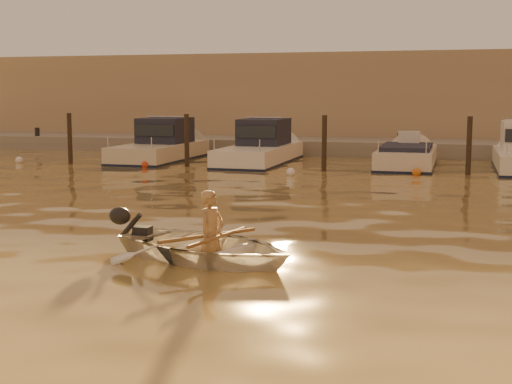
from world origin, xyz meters
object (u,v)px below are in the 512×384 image
(dinghy, at_px, (207,247))
(moored_boat_3, at_px, (407,161))
(person, at_px, (211,235))
(moored_boat_1, at_px, (160,145))
(moored_boat_2, at_px, (260,147))
(waterfront_building, at_px, (374,101))

(dinghy, relative_size, moored_boat_3, 0.56)
(person, bearing_deg, moored_boat_1, 45.36)
(person, height_order, moored_boat_3, person)
(dinghy, relative_size, person, 2.22)
(moored_boat_1, relative_size, moored_boat_3, 1.14)
(moored_boat_2, relative_size, moored_boat_3, 1.23)
(dinghy, bearing_deg, moored_boat_3, 11.94)
(person, bearing_deg, moored_boat_2, 32.09)
(waterfront_building, bearing_deg, dinghy, -89.01)
(dinghy, distance_m, moored_boat_2, 16.94)
(moored_boat_2, xyz_separation_m, waterfront_building, (3.23, 11.00, 1.77))
(waterfront_building, bearing_deg, moored_boat_2, -106.34)
(dinghy, height_order, moored_boat_2, moored_boat_2)
(person, bearing_deg, moored_boat_3, 12.27)
(moored_boat_2, bearing_deg, moored_boat_1, 180.00)
(moored_boat_1, distance_m, moored_boat_2, 4.35)
(moored_boat_1, relative_size, moored_boat_2, 0.93)
(person, distance_m, moored_boat_3, 16.69)
(moored_boat_2, bearing_deg, waterfront_building, 73.66)
(moored_boat_2, distance_m, moored_boat_3, 5.82)
(dinghy, distance_m, person, 0.24)
(dinghy, relative_size, moored_boat_2, 0.45)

